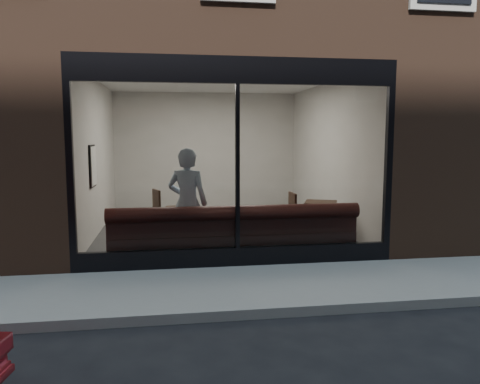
{
  "coord_description": "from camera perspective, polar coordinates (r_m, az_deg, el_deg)",
  "views": [
    {
      "loc": [
        -1.04,
        -4.99,
        2.04
      ],
      "look_at": [
        0.09,
        2.4,
        1.12
      ],
      "focal_mm": 35.0,
      "sensor_mm": 36.0,
      "label": 1
    }
  ],
  "objects": [
    {
      "name": "host_building_backfill",
      "position": [
        16.03,
        -5.01,
        5.37
      ],
      "size": [
        5.0,
        6.0,
        3.2
      ],
      "primitive_type": "cube",
      "color": "brown",
      "rests_on": "ground"
    },
    {
      "name": "cafe_table_left",
      "position": [
        8.37,
        -6.91,
        -2.01
      ],
      "size": [
        0.63,
        0.63,
        0.04
      ],
      "primitive_type": "cube",
      "rotation": [
        0.0,
        0.0,
        0.12
      ],
      "color": "black",
      "rests_on": "cafe_floor"
    },
    {
      "name": "cafe_table_right",
      "position": [
        9.16,
        9.83,
        -1.29
      ],
      "size": [
        0.78,
        0.78,
        0.04
      ],
      "primitive_type": "cube",
      "rotation": [
        0.0,
        0.0,
        -0.39
      ],
      "color": "black",
      "rests_on": "cafe_floor"
    },
    {
      "name": "host_building_pier_right",
      "position": [
        13.86,
        11.56,
        5.01
      ],
      "size": [
        2.5,
        12.0,
        3.2
      ],
      "primitive_type": "cube",
      "color": "brown",
      "rests_on": "ground"
    },
    {
      "name": "cafe_chair_right",
      "position": [
        8.99,
        5.2,
        -4.61
      ],
      "size": [
        0.47,
        0.47,
        0.04
      ],
      "primitive_type": "cube",
      "rotation": [
        0.0,
        0.0,
        3.14
      ],
      "color": "black",
      "rests_on": "cafe_floor"
    },
    {
      "name": "cafe_wall_left",
      "position": [
        10.11,
        -17.0,
        4.17
      ],
      "size": [
        0.0,
        6.0,
        6.0
      ],
      "primitive_type": "plane",
      "rotation": [
        1.57,
        0.0,
        1.57
      ],
      "color": "beige",
      "rests_on": "ground"
    },
    {
      "name": "host_building_pier_left",
      "position": [
        13.28,
        -20.55,
        4.63
      ],
      "size": [
        2.5,
        12.0,
        3.2
      ],
      "primitive_type": "cube",
      "color": "brown",
      "rests_on": "ground"
    },
    {
      "name": "person",
      "position": [
        7.8,
        -6.41,
        -1.36
      ],
      "size": [
        0.77,
        0.63,
        1.83
      ],
      "primitive_type": "imported",
      "rotation": [
        0.0,
        0.0,
        2.82
      ],
      "color": "#A8C1DA",
      "rests_on": "cafe_floor"
    },
    {
      "name": "wall_poster",
      "position": [
        9.31,
        -17.44,
        3.05
      ],
      "size": [
        0.02,
        0.56,
        0.74
      ],
      "primitive_type": "cube",
      "color": "white",
      "rests_on": "cafe_wall_left"
    },
    {
      "name": "storefront_mullion",
      "position": [
        7.14,
        -0.31,
        3.04
      ],
      "size": [
        0.06,
        0.1,
        2.5
      ],
      "primitive_type": "cube",
      "color": "black",
      "rests_on": "storefront_kick"
    },
    {
      "name": "kerb_near",
      "position": [
        5.43,
        3.04,
        -14.43
      ],
      "size": [
        40.0,
        0.1,
        0.12
      ],
      "primitive_type": "cube",
      "color": "gray",
      "rests_on": "ground"
    },
    {
      "name": "ground",
      "position": [
        5.49,
        2.93,
        -14.83
      ],
      "size": [
        120.0,
        120.0,
        0.0
      ],
      "primitive_type": "plane",
      "color": "black",
      "rests_on": "ground"
    },
    {
      "name": "banquette",
      "position": [
        7.73,
        -0.74,
        -6.6
      ],
      "size": [
        4.0,
        0.55,
        0.45
      ],
      "primitive_type": "cube",
      "color": "#3B1615",
      "rests_on": "cafe_floor"
    },
    {
      "name": "cafe_wall_back",
      "position": [
        13.03,
        -4.15,
        5.02
      ],
      "size": [
        5.0,
        0.0,
        5.0
      ],
      "primitive_type": "plane",
      "rotation": [
        1.57,
        0.0,
        0.0
      ],
      "color": "beige",
      "rests_on": "ground"
    },
    {
      "name": "storefront_kick",
      "position": [
        7.37,
        -0.31,
        -7.89
      ],
      "size": [
        5.0,
        0.1,
        0.3
      ],
      "primitive_type": "cube",
      "color": "black",
      "rests_on": "ground"
    },
    {
      "name": "storefront_glass",
      "position": [
        7.11,
        -0.28,
        3.02
      ],
      "size": [
        4.8,
        0.0,
        4.8
      ],
      "primitive_type": "plane",
      "rotation": [
        1.57,
        0.0,
        0.0
      ],
      "color": "white",
      "rests_on": "storefront_kick"
    },
    {
      "name": "cafe_wall_right",
      "position": [
        10.61,
        10.76,
        4.47
      ],
      "size": [
        0.0,
        6.0,
        6.0
      ],
      "primitive_type": "plane",
      "rotation": [
        1.57,
        0.0,
        -1.57
      ],
      "color": "beige",
      "rests_on": "ground"
    },
    {
      "name": "sidewalk_near",
      "position": [
        6.42,
        1.09,
        -11.51
      ],
      "size": [
        40.0,
        2.0,
        0.01
      ],
      "primitive_type": "cube",
      "color": "gray",
      "rests_on": "ground"
    },
    {
      "name": "cafe_chair_left",
      "position": [
        9.57,
        -11.16,
        -4.01
      ],
      "size": [
        0.53,
        0.53,
        0.04
      ],
      "primitive_type": "cube",
      "rotation": [
        0.0,
        0.0,
        3.48
      ],
      "color": "black",
      "rests_on": "cafe_floor"
    },
    {
      "name": "cafe_floor",
      "position": [
        10.25,
        -2.73,
        -4.4
      ],
      "size": [
        6.0,
        6.0,
        0.0
      ],
      "primitive_type": "plane",
      "color": "#2D2D30",
      "rests_on": "ground"
    },
    {
      "name": "cafe_ceiling",
      "position": [
        10.11,
        -2.83,
        13.49
      ],
      "size": [
        6.0,
        6.0,
        0.0
      ],
      "primitive_type": "plane",
      "rotation": [
        3.14,
        0.0,
        0.0
      ],
      "color": "white",
      "rests_on": "host_building_upper"
    },
    {
      "name": "storefront_header",
      "position": [
        7.19,
        -0.32,
        14.65
      ],
      "size": [
        5.0,
        0.1,
        0.4
      ],
      "primitive_type": "cube",
      "color": "black",
      "rests_on": "host_building_upper"
    }
  ]
}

